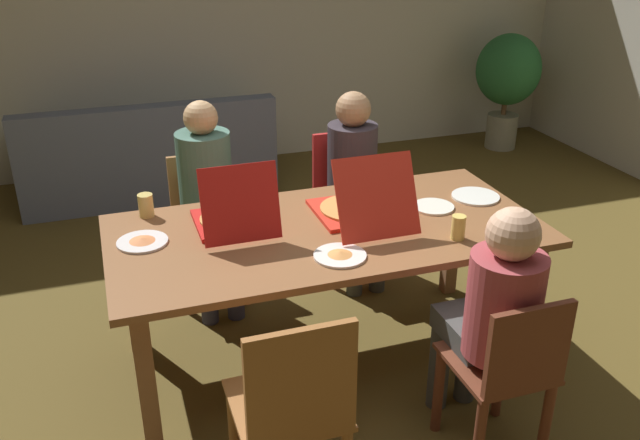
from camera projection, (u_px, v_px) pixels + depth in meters
ground_plane at (326, 356)px, 3.69m from camera, size 20.00×20.00×0.00m
back_wall at (203, 13)px, 5.96m from camera, size 7.14×0.12×2.73m
dining_table at (326, 244)px, 3.40m from camera, size 2.13×1.03×0.77m
chair_0 at (505, 374)px, 2.82m from camera, size 0.39×0.42×0.85m
person_0 at (493, 308)px, 2.84m from camera, size 0.31×0.54×1.18m
chair_1 at (347, 196)px, 4.39m from camera, size 0.42×0.38×0.92m
person_1 at (355, 173)px, 4.19m from camera, size 0.31×0.48×1.22m
chair_2 at (206, 220)px, 4.15m from camera, size 0.41×0.44×0.86m
person_2 at (208, 191)px, 3.93m from camera, size 0.31×0.52×1.24m
chair_3 at (293, 410)px, 2.54m from camera, size 0.43×0.44×0.94m
pizza_box_0 at (234, 217)px, 3.35m from camera, size 0.37×0.46×0.38m
pizza_box_1 at (358, 207)px, 3.45m from camera, size 0.40×0.58×0.39m
plate_0 at (433, 207)px, 3.58m from camera, size 0.22×0.22×0.01m
plate_1 at (475, 196)px, 3.71m from camera, size 0.26×0.26×0.01m
plate_2 at (340, 255)px, 3.08m from camera, size 0.24×0.24×0.03m
plate_3 at (142, 241)px, 3.20m from camera, size 0.24×0.24×0.03m
drinking_glass_0 at (515, 221)px, 3.28m from camera, size 0.07×0.07×0.13m
drinking_glass_1 at (458, 227)px, 3.22m from camera, size 0.07×0.07×0.12m
drinking_glass_2 at (146, 206)px, 3.46m from camera, size 0.08×0.08×0.12m
couch at (149, 160)px, 5.65m from camera, size 2.03×0.77×0.82m
potted_plant at (508, 76)px, 6.56m from camera, size 0.62×0.62×1.13m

